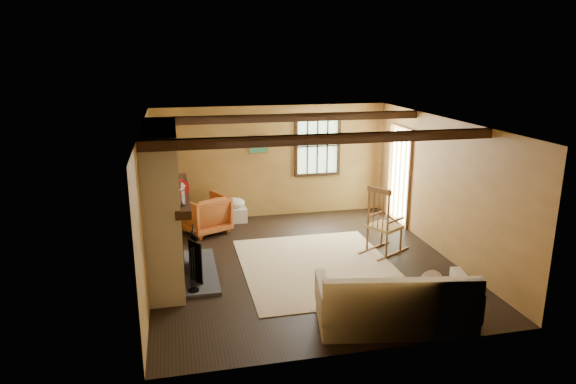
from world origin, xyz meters
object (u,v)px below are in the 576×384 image
object	(u,v)px
rocking_chair	(383,225)
laundry_basket	(235,215)
fireplace	(165,210)
sofa	(396,306)
armchair	(205,214)

from	to	relation	value
rocking_chair	laundry_basket	distance (m)	3.33
laundry_basket	rocking_chair	bearing A→B (deg)	-44.36
fireplace	sofa	world-z (taller)	fireplace
laundry_basket	armchair	size ratio (longest dim) A/B	0.60
rocking_chair	sofa	world-z (taller)	rocking_chair
sofa	armchair	distance (m)	4.76
laundry_basket	armchair	world-z (taller)	armchair
rocking_chair	sofa	bearing A→B (deg)	130.84
sofa	rocking_chair	bearing A→B (deg)	81.27
armchair	sofa	bearing A→B (deg)	90.80
sofa	laundry_basket	bearing A→B (deg)	117.97
armchair	rocking_chair	bearing A→B (deg)	123.16
fireplace	laundry_basket	size ratio (longest dim) A/B	4.80
fireplace	sofa	bearing A→B (deg)	-38.39
fireplace	sofa	distance (m)	3.77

